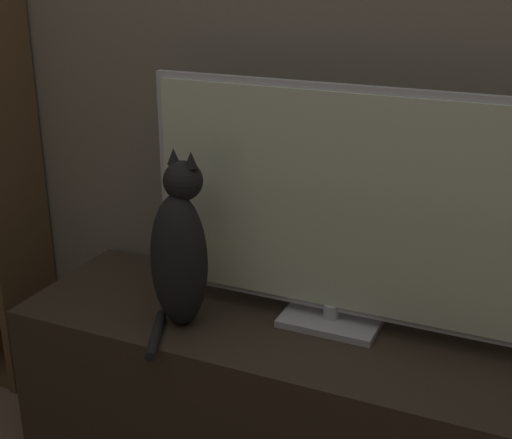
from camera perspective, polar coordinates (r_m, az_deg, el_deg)
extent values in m
cube|color=#756B5B|center=(2.10, 5.39, 14.40)|extent=(4.80, 0.05, 2.60)
cube|color=#33281E|center=(2.21, 1.79, -14.36)|extent=(1.55, 0.52, 0.52)
cube|color=#B7B7BC|center=(2.08, 5.97, -8.07)|extent=(0.28, 0.17, 0.02)
cylinder|color=#B7B7BC|center=(2.07, 6.01, -7.30)|extent=(0.04, 0.04, 0.04)
cube|color=#B7B7BC|center=(1.94, 6.44, 1.32)|extent=(1.09, 0.02, 0.64)
cube|color=beige|center=(1.93, 6.31, 1.20)|extent=(1.05, 0.01, 0.61)
ellipsoid|color=black|center=(2.00, -6.17, -3.33)|extent=(0.19, 0.18, 0.39)
ellipsoid|color=olive|center=(2.05, -5.16, -3.33)|extent=(0.10, 0.07, 0.22)
sphere|color=black|center=(1.94, -5.86, 3.11)|extent=(0.13, 0.13, 0.11)
cone|color=black|center=(1.94, -6.61, 5.05)|extent=(0.04, 0.04, 0.04)
cone|color=black|center=(1.90, -5.23, 4.78)|extent=(0.04, 0.04, 0.04)
cylinder|color=black|center=(2.01, -8.00, -9.10)|extent=(0.12, 0.23, 0.03)
cube|color=brown|center=(2.61, -18.78, 2.80)|extent=(0.03, 0.28, 1.55)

